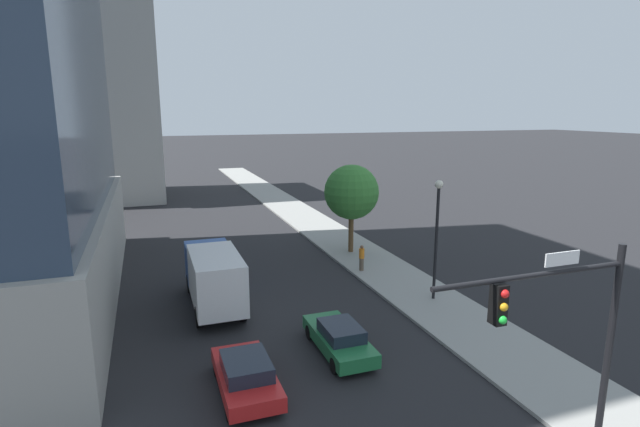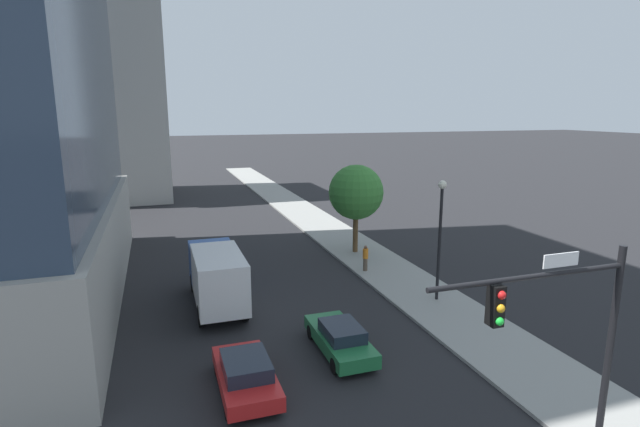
{
  "view_description": "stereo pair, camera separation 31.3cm",
  "coord_description": "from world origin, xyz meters",
  "px_view_note": "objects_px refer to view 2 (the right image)",
  "views": [
    {
      "loc": [
        -4.94,
        -4.7,
        10.02
      ],
      "look_at": [
        0.67,
        11.03,
        6.47
      ],
      "focal_mm": 27.31,
      "sensor_mm": 36.0,
      "label": 1
    },
    {
      "loc": [
        -4.65,
        -4.8,
        10.02
      ],
      "look_at": [
        0.67,
        11.03,
        6.47
      ],
      "focal_mm": 27.31,
      "sensor_mm": 36.0,
      "label": 2
    }
  ],
  "objects_px": {
    "street_lamp": "(440,224)",
    "pedestrian_orange_shirt": "(365,258)",
    "car_red": "(246,374)",
    "construction_building": "(98,59)",
    "car_green": "(340,338)",
    "traffic_light_pole": "(562,323)",
    "street_tree": "(356,192)",
    "box_truck": "(217,274)"
  },
  "relations": [
    {
      "from": "box_truck",
      "to": "car_green",
      "type": "bearing_deg",
      "value": -57.46
    },
    {
      "from": "street_lamp",
      "to": "construction_building",
      "type": "bearing_deg",
      "value": 115.65
    },
    {
      "from": "street_lamp",
      "to": "car_green",
      "type": "xyz_separation_m",
      "value": [
        -6.89,
        -3.62,
        -3.6
      ]
    },
    {
      "from": "box_truck",
      "to": "pedestrian_orange_shirt",
      "type": "bearing_deg",
      "value": 14.76
    },
    {
      "from": "construction_building",
      "to": "street_lamp",
      "type": "distance_m",
      "value": 45.69
    },
    {
      "from": "construction_building",
      "to": "car_green",
      "type": "bearing_deg",
      "value": -74.26
    },
    {
      "from": "car_red",
      "to": "car_green",
      "type": "relative_size",
      "value": 0.94
    },
    {
      "from": "traffic_light_pole",
      "to": "street_lamp",
      "type": "height_order",
      "value": "street_lamp"
    },
    {
      "from": "traffic_light_pole",
      "to": "construction_building",
      "type": "bearing_deg",
      "value": 106.47
    },
    {
      "from": "traffic_light_pole",
      "to": "car_green",
      "type": "height_order",
      "value": "traffic_light_pole"
    },
    {
      "from": "street_lamp",
      "to": "pedestrian_orange_shirt",
      "type": "relative_size",
      "value": 3.91
    },
    {
      "from": "traffic_light_pole",
      "to": "box_truck",
      "type": "xyz_separation_m",
      "value": [
        -7.31,
        14.97,
        -2.77
      ]
    },
    {
      "from": "street_lamp",
      "to": "box_truck",
      "type": "xyz_separation_m",
      "value": [
        -11.15,
        3.06,
        -2.51
      ]
    },
    {
      "from": "street_lamp",
      "to": "pedestrian_orange_shirt",
      "type": "xyz_separation_m",
      "value": [
        -1.71,
        5.55,
        -3.3
      ]
    },
    {
      "from": "traffic_light_pole",
      "to": "pedestrian_orange_shirt",
      "type": "xyz_separation_m",
      "value": [
        2.13,
        17.46,
        -3.56
      ]
    },
    {
      "from": "car_red",
      "to": "construction_building",
      "type": "bearing_deg",
      "value": 100.06
    },
    {
      "from": "street_tree",
      "to": "car_red",
      "type": "xyz_separation_m",
      "value": [
        -10.47,
        -14.87,
        -3.72
      ]
    },
    {
      "from": "traffic_light_pole",
      "to": "car_red",
      "type": "distance_m",
      "value": 10.63
    },
    {
      "from": "car_red",
      "to": "pedestrian_orange_shirt",
      "type": "xyz_separation_m",
      "value": [
        9.44,
        10.76,
        0.27
      ]
    },
    {
      "from": "car_red",
      "to": "traffic_light_pole",
      "type": "bearing_deg",
      "value": -42.49
    },
    {
      "from": "construction_building",
      "to": "car_red",
      "type": "distance_m",
      "value": 48.19
    },
    {
      "from": "street_tree",
      "to": "car_green",
      "type": "distance_m",
      "value": 15.12
    },
    {
      "from": "car_red",
      "to": "pedestrian_orange_shirt",
      "type": "bearing_deg",
      "value": 48.74
    },
    {
      "from": "pedestrian_orange_shirt",
      "to": "box_truck",
      "type": "bearing_deg",
      "value": -165.24
    },
    {
      "from": "car_green",
      "to": "box_truck",
      "type": "bearing_deg",
      "value": 122.54
    },
    {
      "from": "street_lamp",
      "to": "car_red",
      "type": "height_order",
      "value": "street_lamp"
    },
    {
      "from": "street_tree",
      "to": "car_green",
      "type": "xyz_separation_m",
      "value": [
        -6.21,
        -13.27,
        -3.75
      ]
    },
    {
      "from": "traffic_light_pole",
      "to": "box_truck",
      "type": "bearing_deg",
      "value": 116.03
    },
    {
      "from": "car_red",
      "to": "car_green",
      "type": "height_order",
      "value": "car_red"
    },
    {
      "from": "traffic_light_pole",
      "to": "pedestrian_orange_shirt",
      "type": "distance_m",
      "value": 17.94
    },
    {
      "from": "construction_building",
      "to": "pedestrian_orange_shirt",
      "type": "relative_size",
      "value": 22.72
    },
    {
      "from": "street_lamp",
      "to": "car_green",
      "type": "bearing_deg",
      "value": -152.3
    },
    {
      "from": "construction_building",
      "to": "traffic_light_pole",
      "type": "relative_size",
      "value": 5.86
    },
    {
      "from": "construction_building",
      "to": "street_lamp",
      "type": "bearing_deg",
      "value": -64.35
    },
    {
      "from": "traffic_light_pole",
      "to": "street_lamp",
      "type": "distance_m",
      "value": 12.52
    },
    {
      "from": "car_green",
      "to": "box_truck",
      "type": "relative_size",
      "value": 0.65
    },
    {
      "from": "street_tree",
      "to": "box_truck",
      "type": "bearing_deg",
      "value": -147.79
    },
    {
      "from": "car_green",
      "to": "car_red",
      "type": "bearing_deg",
      "value": -159.4
    },
    {
      "from": "construction_building",
      "to": "car_green",
      "type": "height_order",
      "value": "construction_building"
    },
    {
      "from": "pedestrian_orange_shirt",
      "to": "traffic_light_pole",
      "type": "bearing_deg",
      "value": -96.96
    },
    {
      "from": "construction_building",
      "to": "pedestrian_orange_shirt",
      "type": "height_order",
      "value": "construction_building"
    },
    {
      "from": "construction_building",
      "to": "street_tree",
      "type": "distance_m",
      "value": 37.17
    }
  ]
}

